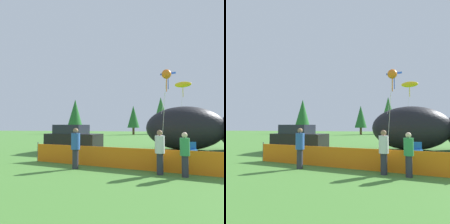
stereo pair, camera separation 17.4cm
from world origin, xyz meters
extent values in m
plane|color=#477F33|center=(0.00, 0.00, 0.00)|extent=(120.00, 120.00, 0.00)
cube|color=black|center=(-3.80, 1.55, 0.82)|extent=(4.33, 2.46, 1.10)
cube|color=#1E232D|center=(-4.00, 1.59, 1.70)|extent=(2.50, 1.99, 0.66)
cylinder|color=black|center=(-2.40, 2.15, 0.32)|extent=(0.66, 0.36, 0.63)
cylinder|color=black|center=(-2.72, 0.48, 0.32)|extent=(0.66, 0.36, 0.63)
cylinder|color=black|center=(-4.89, 2.62, 0.32)|extent=(0.66, 0.36, 0.63)
cylinder|color=black|center=(-5.20, 0.95, 0.32)|extent=(0.66, 0.36, 0.63)
cube|color=#1959A5|center=(4.40, 0.65, 0.46)|extent=(0.54, 0.54, 0.03)
cube|color=#1959A5|center=(4.40, 0.90, 0.70)|extent=(0.51, 0.03, 0.48)
cylinder|color=#A5A5AD|center=(4.63, 0.42, 0.23)|extent=(0.02, 0.02, 0.46)
cylinder|color=#A5A5AD|center=(4.17, 0.42, 0.23)|extent=(0.02, 0.02, 0.46)
cylinder|color=#A5A5AD|center=(4.62, 0.88, 0.23)|extent=(0.02, 0.02, 0.46)
cylinder|color=#A5A5AD|center=(4.17, 0.88, 0.23)|extent=(0.02, 0.02, 0.46)
ellipsoid|color=black|center=(4.44, 4.90, 1.76)|extent=(6.48, 3.94, 3.52)
ellipsoid|color=white|center=(4.44, 4.90, 0.97)|extent=(4.18, 2.91, 1.58)
cube|color=orange|center=(0.62, -3.63, 0.47)|extent=(9.64, 2.10, 0.95)
cylinder|color=#4C4C51|center=(-4.20, -2.60, 0.52)|extent=(0.05, 0.05, 1.04)
cylinder|color=#2D2D38|center=(2.43, -4.56, 0.42)|extent=(0.27, 0.27, 0.85)
cylinder|color=silver|center=(2.43, -4.56, 1.20)|extent=(0.39, 0.39, 0.71)
sphere|color=#8C6647|center=(2.43, -4.56, 1.67)|extent=(0.23, 0.23, 0.23)
cylinder|color=#2D2D38|center=(3.38, -4.78, 0.41)|extent=(0.25, 0.25, 0.81)
cylinder|color=#338C4C|center=(3.38, -4.78, 1.15)|extent=(0.37, 0.37, 0.68)
sphere|color=beige|center=(3.38, -4.78, 1.60)|extent=(0.22, 0.22, 0.22)
cylinder|color=#2D2D38|center=(-1.34, -4.19, 0.44)|extent=(0.27, 0.27, 0.88)
cylinder|color=#2D59A5|center=(-1.34, -4.19, 1.25)|extent=(0.40, 0.40, 0.73)
sphere|color=#8C6647|center=(-1.34, -4.19, 1.73)|extent=(0.24, 0.24, 0.24)
cylinder|color=silver|center=(4.50, 8.79, 3.09)|extent=(0.66, 1.66, 6.19)
ellipsoid|color=yellow|center=(4.82, 9.61, 6.18)|extent=(1.90, 1.56, 0.70)
cylinder|color=yellow|center=(4.82, 9.61, 5.48)|extent=(0.06, 0.06, 1.20)
cylinder|color=silver|center=(2.62, 4.02, 3.12)|extent=(1.10, 1.30, 6.26)
cube|color=blue|center=(3.16, 4.66, 6.25)|extent=(1.26, 1.26, 0.44)
cylinder|color=blue|center=(3.16, 4.66, 5.55)|extent=(0.06, 0.06, 1.20)
cylinder|color=silver|center=(2.75, 2.46, 2.88)|extent=(0.48, 0.55, 5.76)
sphere|color=orange|center=(2.97, 2.72, 5.76)|extent=(0.70, 0.70, 0.70)
cylinder|color=orange|center=(2.97, 2.72, 5.06)|extent=(0.06, 0.06, 1.20)
cylinder|color=brown|center=(-3.18, 33.75, 0.75)|extent=(0.48, 0.48, 1.50)
cone|color=#236028|center=(-3.18, 33.75, 3.90)|extent=(2.64, 2.64, 4.80)
cylinder|color=brown|center=(8.12, 36.78, 0.74)|extent=(0.47, 0.47, 1.48)
cone|color=#1E5623|center=(8.12, 36.78, 3.85)|extent=(2.60, 2.60, 4.73)
cylinder|color=brown|center=(-18.10, 37.17, 1.01)|extent=(0.64, 0.64, 2.01)
cone|color=#236028|center=(-18.10, 37.17, 5.23)|extent=(3.54, 3.54, 6.43)
cylinder|color=brown|center=(2.71, 39.29, 1.04)|extent=(0.67, 0.67, 2.08)
cone|color=#2D6B2D|center=(2.71, 39.29, 5.41)|extent=(3.66, 3.66, 6.66)
camera|label=1|loc=(2.45, -13.66, 1.97)|focal=35.00mm
camera|label=2|loc=(2.62, -13.62, 1.97)|focal=35.00mm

